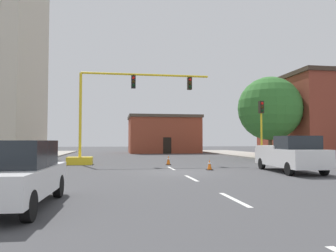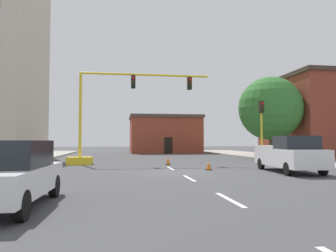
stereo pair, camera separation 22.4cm
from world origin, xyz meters
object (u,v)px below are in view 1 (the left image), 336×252
object	(u,v)px
tree_right_mid	(270,109)
traffic_cone_roadside_a	(210,165)
traffic_signal_gantry	(100,133)
traffic_light_pole_right	(261,117)
sedan_white_near_left	(14,173)
traffic_cone_roadside_b	(168,160)
pickup_truck_white	(290,154)

from	to	relation	value
tree_right_mid	traffic_cone_roadside_a	bearing A→B (deg)	-132.11
traffic_signal_gantry	traffic_light_pole_right	xyz separation A→B (m)	(12.20, -0.98, 1.20)
traffic_signal_gantry	sedan_white_near_left	xyz separation A→B (m)	(-1.47, -15.43, -1.44)
traffic_cone_roadside_b	sedan_white_near_left	bearing A→B (deg)	-114.25
traffic_signal_gantry	sedan_white_near_left	size ratio (longest dim) A/B	2.32
traffic_cone_roadside_a	sedan_white_near_left	bearing A→B (deg)	-129.92
traffic_signal_gantry	traffic_light_pole_right	world-z (taller)	traffic_signal_gantry
traffic_signal_gantry	pickup_truck_white	xyz separation A→B (m)	(10.68, -7.73, -1.36)
traffic_cone_roadside_a	traffic_cone_roadside_b	distance (m)	4.75
tree_right_mid	traffic_light_pole_right	bearing A→B (deg)	-122.84
tree_right_mid	pickup_truck_white	world-z (taller)	tree_right_mid
traffic_light_pole_right	tree_right_mid	bearing A→B (deg)	57.16
tree_right_mid	pickup_truck_white	xyz separation A→B (m)	(-4.66, -11.61, -3.77)
tree_right_mid	pickup_truck_white	distance (m)	13.07
pickup_truck_white	traffic_cone_roadside_a	size ratio (longest dim) A/B	8.86
traffic_light_pole_right	traffic_cone_roadside_b	bearing A→B (deg)	-177.31
traffic_signal_gantry	traffic_cone_roadside_b	bearing A→B (deg)	-15.14
traffic_light_pole_right	sedan_white_near_left	xyz separation A→B (m)	(-13.67, -14.45, -2.64)
traffic_signal_gantry	traffic_cone_roadside_a	bearing A→B (deg)	-40.79
tree_right_mid	sedan_white_near_left	world-z (taller)	tree_right_mid
traffic_cone_roadside_b	traffic_signal_gantry	bearing A→B (deg)	164.86
sedan_white_near_left	tree_right_mid	bearing A→B (deg)	48.97
tree_right_mid	traffic_cone_roadside_b	distance (m)	12.48
pickup_truck_white	traffic_cone_roadside_b	xyz separation A→B (m)	(-5.79, 6.41, -0.63)
sedan_white_near_left	traffic_cone_roadside_b	bearing A→B (deg)	65.75
traffic_cone_roadside_a	traffic_cone_roadside_b	size ratio (longest dim) A/B	0.90
traffic_light_pole_right	traffic_signal_gantry	bearing A→B (deg)	175.42
traffic_light_pole_right	sedan_white_near_left	distance (m)	20.07
sedan_white_near_left	traffic_cone_roadside_b	size ratio (longest dim) A/B	6.57
traffic_signal_gantry	traffic_cone_roadside_a	distance (m)	9.01
traffic_light_pole_right	traffic_cone_roadside_a	bearing A→B (deg)	-139.43
pickup_truck_white	traffic_signal_gantry	bearing A→B (deg)	144.09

